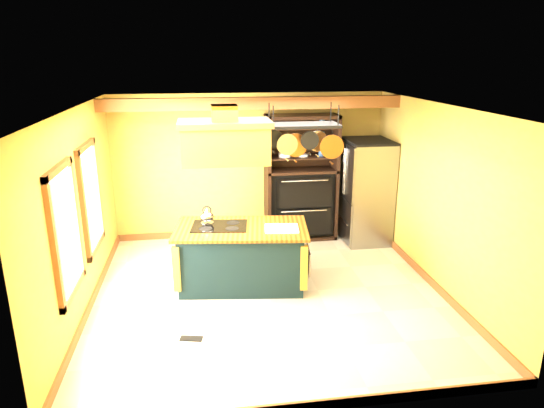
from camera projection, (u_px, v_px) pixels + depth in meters
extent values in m
plane|color=beige|center=(268.00, 294.00, 7.10)|extent=(5.00, 5.00, 0.00)
plane|color=white|center=(268.00, 107.00, 6.30)|extent=(5.00, 5.00, 0.00)
cube|color=#BE9045|center=(249.00, 166.00, 9.07)|extent=(5.00, 0.02, 2.70)
cube|color=#BE9045|center=(307.00, 288.00, 4.34)|extent=(5.00, 0.02, 2.70)
cube|color=#BE9045|center=(80.00, 214.00, 6.35)|extent=(0.02, 5.00, 2.70)
cube|color=#BE9045|center=(438.00, 198.00, 7.05)|extent=(0.02, 5.00, 2.70)
cube|color=brown|center=(253.00, 103.00, 7.94)|extent=(5.00, 0.15, 0.20)
cube|color=brown|center=(66.00, 232.00, 5.59)|extent=(0.06, 1.06, 1.56)
cube|color=white|center=(68.00, 232.00, 5.59)|extent=(0.02, 0.85, 1.34)
cube|color=brown|center=(91.00, 198.00, 6.91)|extent=(0.06, 1.06, 1.56)
cube|color=white|center=(93.00, 198.00, 6.91)|extent=(0.02, 0.85, 1.34)
cube|color=black|center=(242.00, 257.00, 7.27)|extent=(1.89, 1.18, 0.88)
cube|color=brown|center=(241.00, 229.00, 7.14)|extent=(2.06, 1.31, 0.04)
cube|color=black|center=(219.00, 226.00, 7.17)|extent=(0.87, 0.66, 0.01)
ellipsoid|color=silver|center=(207.00, 217.00, 7.26)|extent=(0.20, 0.20, 0.16)
cube|color=white|center=(282.00, 228.00, 7.06)|extent=(0.53, 0.43, 0.02)
cube|color=#A77629|center=(225.00, 145.00, 6.74)|extent=(1.20, 0.65, 0.51)
cube|color=brown|center=(225.00, 123.00, 6.65)|extent=(1.28, 0.72, 0.08)
cube|color=#A77629|center=(224.00, 116.00, 6.62)|extent=(0.35, 0.35, 0.29)
cube|color=black|center=(303.00, 125.00, 6.82)|extent=(1.01, 0.50, 0.04)
cylinder|color=black|center=(273.00, 117.00, 6.52)|extent=(0.02, 0.02, 0.30)
cylinder|color=black|center=(331.00, 112.00, 7.03)|extent=(0.02, 0.02, 0.30)
cylinder|color=black|center=(274.00, 139.00, 6.92)|extent=(0.26, 0.04, 0.26)
cylinder|color=silver|center=(287.00, 144.00, 6.76)|extent=(0.30, 0.04, 0.30)
cylinder|color=#A25D28|center=(296.00, 145.00, 6.99)|extent=(0.34, 0.04, 0.34)
cylinder|color=black|center=(310.00, 140.00, 6.79)|extent=(0.26, 0.04, 0.26)
cylinder|color=silver|center=(317.00, 141.00, 7.02)|extent=(0.30, 0.04, 0.30)
cylinder|color=#A25D28|center=(332.00, 147.00, 6.87)|extent=(0.34, 0.04, 0.34)
cube|color=gray|center=(366.00, 192.00, 8.92)|extent=(0.77, 0.95, 1.86)
cube|color=gray|center=(350.00, 174.00, 8.51)|extent=(0.03, 0.46, 1.00)
cube|color=gray|center=(342.00, 168.00, 8.96)|extent=(0.03, 0.46, 1.00)
cube|color=gray|center=(344.00, 219.00, 9.01)|extent=(0.03, 0.91, 0.78)
cube|color=black|center=(363.00, 238.00, 9.18)|extent=(0.74, 0.90, 0.06)
cube|color=black|center=(298.00, 175.00, 9.20)|extent=(1.32, 0.06, 2.33)
cube|color=black|center=(268.00, 179.00, 8.88)|extent=(0.06, 0.56, 2.33)
cube|color=black|center=(334.00, 177.00, 9.06)|extent=(0.06, 0.56, 2.33)
cube|color=black|center=(301.00, 170.00, 8.92)|extent=(1.32, 0.56, 0.05)
cube|color=black|center=(300.00, 202.00, 9.14)|extent=(1.20, 0.46, 1.26)
cube|color=black|center=(304.00, 193.00, 8.75)|extent=(1.03, 0.04, 0.56)
cube|color=black|center=(304.00, 222.00, 8.91)|extent=(1.03, 0.04, 0.51)
cube|color=black|center=(302.00, 157.00, 8.85)|extent=(1.20, 0.50, 0.02)
cube|color=black|center=(302.00, 142.00, 8.77)|extent=(1.20, 0.50, 0.02)
cube|color=black|center=(302.00, 127.00, 8.69)|extent=(1.20, 0.50, 0.03)
cylinder|color=white|center=(285.00, 155.00, 8.74)|extent=(0.22, 0.22, 0.07)
cylinder|color=#3A65A3|center=(322.00, 136.00, 8.74)|extent=(0.10, 0.10, 0.17)
cube|color=black|center=(191.00, 338.00, 5.97)|extent=(0.30, 0.17, 0.01)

